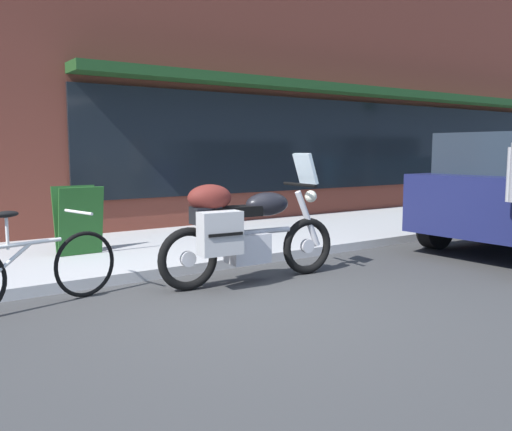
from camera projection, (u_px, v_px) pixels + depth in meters
The scene contains 6 objects.
ground_plane at pixel (238, 304), 5.12m from camera, with size 80.00×80.00×0.00m, color #3C3C3C.
storefront_building at pixel (428, 91), 13.09m from camera, with size 24.66×0.90×5.82m.
sidewalk_curb at pixel (500, 210), 12.49m from camera, with size 30.00×2.92×0.12m.
touring_motorcycle at pixel (243, 228), 5.84m from camera, with size 2.16×0.62×1.41m.
parked_bicycle at pixel (30, 270), 4.93m from camera, with size 1.71×0.57×0.92m.
sandwich_board_sign at pixel (78, 220), 6.88m from camera, with size 0.55×0.40×0.86m.
Camera 1 is at (-2.71, -4.19, 1.45)m, focal length 38.21 mm.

